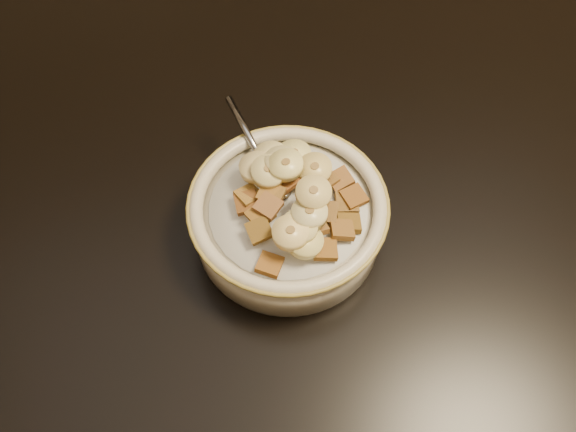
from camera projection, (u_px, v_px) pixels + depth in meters
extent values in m
cube|color=#422816|center=(350.00, 397.00, 1.33)|extent=(4.00, 4.50, 0.10)
cube|color=black|center=(411.00, 179.00, 0.67)|extent=(1.40, 0.90, 0.04)
cylinder|color=#BFB899|center=(288.00, 221.00, 0.59)|extent=(0.17, 0.17, 0.04)
cylinder|color=silver|center=(288.00, 209.00, 0.57)|extent=(0.14, 0.14, 0.00)
ellipsoid|color=gray|center=(274.00, 184.00, 0.58)|extent=(0.04, 0.05, 0.01)
cube|color=brown|center=(270.00, 265.00, 0.54)|extent=(0.03, 0.03, 0.01)
cube|color=brown|center=(325.00, 180.00, 0.58)|extent=(0.03, 0.03, 0.01)
cube|color=brown|center=(342.00, 230.00, 0.55)|extent=(0.02, 0.02, 0.01)
cube|color=brown|center=(326.00, 212.00, 0.56)|extent=(0.03, 0.03, 0.01)
cube|color=brown|center=(247.00, 202.00, 0.56)|extent=(0.02, 0.02, 0.01)
cube|color=brown|center=(312.00, 177.00, 0.58)|extent=(0.02, 0.02, 0.01)
cube|color=brown|center=(272.00, 195.00, 0.56)|extent=(0.03, 0.03, 0.01)
cube|color=brown|center=(340.00, 180.00, 0.58)|extent=(0.03, 0.02, 0.01)
cube|color=#944F1B|center=(308.00, 217.00, 0.55)|extent=(0.02, 0.02, 0.01)
cube|color=brown|center=(354.00, 197.00, 0.57)|extent=(0.03, 0.03, 0.01)
cube|color=#9B531B|center=(286.00, 180.00, 0.57)|extent=(0.03, 0.03, 0.01)
cube|color=brown|center=(260.00, 215.00, 0.55)|extent=(0.03, 0.03, 0.01)
cube|color=brown|center=(314.00, 226.00, 0.55)|extent=(0.02, 0.02, 0.01)
cube|color=brown|center=(268.00, 206.00, 0.55)|extent=(0.03, 0.03, 0.01)
cube|color=olive|center=(249.00, 196.00, 0.57)|extent=(0.03, 0.03, 0.01)
cube|color=brown|center=(259.00, 230.00, 0.55)|extent=(0.02, 0.02, 0.01)
cube|color=brown|center=(349.00, 223.00, 0.56)|extent=(0.02, 0.02, 0.01)
cube|color=brown|center=(325.00, 249.00, 0.54)|extent=(0.02, 0.02, 0.01)
cube|color=brown|center=(270.00, 194.00, 0.56)|extent=(0.03, 0.03, 0.01)
cube|color=brown|center=(347.00, 203.00, 0.57)|extent=(0.02, 0.02, 0.01)
cylinder|color=#FBEC98|center=(294.00, 155.00, 0.58)|extent=(0.04, 0.04, 0.01)
cylinder|color=tan|center=(310.00, 214.00, 0.54)|extent=(0.04, 0.04, 0.01)
cylinder|color=#F1D481|center=(291.00, 233.00, 0.53)|extent=(0.03, 0.03, 0.01)
cylinder|color=#FFE2A6|center=(271.00, 157.00, 0.58)|extent=(0.03, 0.03, 0.01)
cylinder|color=#CBB786|center=(300.00, 227.00, 0.53)|extent=(0.04, 0.04, 0.01)
cylinder|color=#EBCA83|center=(314.00, 193.00, 0.54)|extent=(0.04, 0.04, 0.02)
cylinder|color=tan|center=(315.00, 169.00, 0.57)|extent=(0.04, 0.04, 0.01)
cylinder|color=#F0D08E|center=(257.00, 167.00, 0.57)|extent=(0.04, 0.04, 0.01)
cylinder|color=#FFEAAC|center=(282.00, 162.00, 0.56)|extent=(0.04, 0.04, 0.01)
cylinder|color=#F4DA77|center=(305.00, 241.00, 0.53)|extent=(0.04, 0.04, 0.01)
cylinder|color=#F8DE92|center=(268.00, 172.00, 0.56)|extent=(0.04, 0.04, 0.01)
cylinder|color=#F1DE8F|center=(286.00, 165.00, 0.56)|extent=(0.04, 0.04, 0.01)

